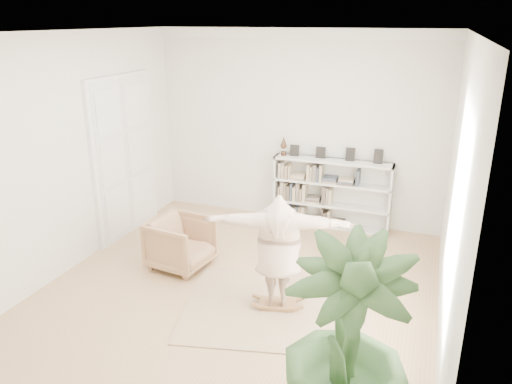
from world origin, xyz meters
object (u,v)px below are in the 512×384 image
at_px(armchair, 181,243).
at_px(houseplant, 345,346).
at_px(bookshelf, 331,194).
at_px(person, 278,248).
at_px(rocker_board, 277,304).

height_order(armchair, houseplant, houseplant).
bearing_deg(bookshelf, armchair, -127.28).
xyz_separation_m(armchair, person, (1.81, -0.64, 0.50)).
relative_size(armchair, person, 0.46).
bearing_deg(person, rocker_board, -12.76).
bearing_deg(person, armchair, -32.31).
bearing_deg(rocker_board, armchair, 147.69).
xyz_separation_m(bookshelf, person, (-0.06, -3.10, 0.27)).
height_order(bookshelf, houseplant, houseplant).
bearing_deg(houseplant, person, 122.75).
distance_m(rocker_board, houseplant, 2.45).
relative_size(person, houseplant, 0.95).
bearing_deg(armchair, houseplant, -122.24).
bearing_deg(houseplant, armchair, 139.97).
bearing_deg(armchair, rocker_board, -101.77).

